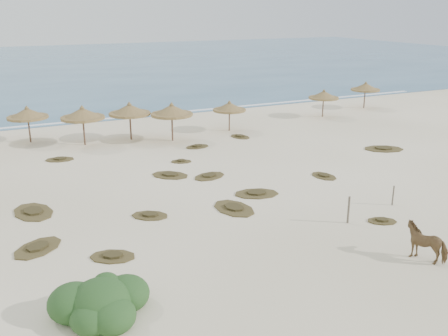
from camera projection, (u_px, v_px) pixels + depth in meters
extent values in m
plane|color=white|center=(263.00, 217.00, 24.69)|extent=(160.00, 160.00, 0.00)
cube|color=#275275|center=(54.00, 65.00, 89.09)|extent=(200.00, 100.00, 0.01)
cube|color=white|center=(126.00, 117.00, 47.01)|extent=(70.00, 0.60, 0.01)
cylinder|color=brown|center=(29.00, 129.00, 38.00)|extent=(0.12, 0.12, 2.13)
cylinder|color=olive|center=(28.00, 117.00, 37.73)|extent=(3.98, 3.98, 0.18)
cone|color=olive|center=(27.00, 113.00, 37.63)|extent=(3.84, 3.84, 0.76)
cone|color=olive|center=(27.00, 107.00, 37.49)|extent=(0.36, 0.36, 0.22)
cylinder|color=brown|center=(84.00, 130.00, 37.24)|extent=(0.13, 0.13, 2.26)
cylinder|color=olive|center=(83.00, 118.00, 36.96)|extent=(4.20, 4.20, 0.19)
cone|color=olive|center=(82.00, 113.00, 36.85)|extent=(4.06, 4.06, 0.81)
cone|color=olive|center=(82.00, 107.00, 36.70)|extent=(0.39, 0.39, 0.24)
cylinder|color=brown|center=(130.00, 125.00, 38.77)|extent=(0.13, 0.13, 2.24)
cylinder|color=olive|center=(130.00, 114.00, 38.49)|extent=(3.31, 3.31, 0.19)
cone|color=olive|center=(129.00, 109.00, 38.38)|extent=(3.20, 3.20, 0.80)
cone|color=olive|center=(129.00, 103.00, 38.23)|extent=(0.38, 0.38, 0.23)
cylinder|color=brown|center=(172.00, 126.00, 38.43)|extent=(0.13, 0.13, 2.26)
cylinder|color=olive|center=(172.00, 114.00, 38.14)|extent=(3.66, 3.66, 0.19)
cone|color=olive|center=(172.00, 110.00, 38.03)|extent=(3.54, 3.54, 0.81)
cone|color=olive|center=(171.00, 104.00, 37.88)|extent=(0.39, 0.39, 0.24)
cylinder|color=brown|center=(229.00, 119.00, 41.58)|extent=(0.11, 0.11, 1.92)
cylinder|color=olive|center=(229.00, 110.00, 41.34)|extent=(3.18, 3.18, 0.16)
cone|color=olive|center=(229.00, 106.00, 41.24)|extent=(3.07, 3.07, 0.69)
cone|color=olive|center=(229.00, 101.00, 41.12)|extent=(0.33, 0.33, 0.20)
cylinder|color=brown|center=(323.00, 106.00, 46.88)|extent=(0.11, 0.11, 1.96)
cylinder|color=olive|center=(324.00, 98.00, 46.63)|extent=(2.96, 2.96, 0.17)
cone|color=olive|center=(324.00, 95.00, 46.54)|extent=(2.86, 2.86, 0.70)
cone|color=olive|center=(324.00, 90.00, 46.41)|extent=(0.34, 0.34, 0.21)
cylinder|color=brown|center=(365.00, 98.00, 50.99)|extent=(0.12, 0.12, 2.04)
cylinder|color=olive|center=(365.00, 90.00, 50.73)|extent=(3.80, 3.80, 0.18)
cone|color=olive|center=(366.00, 87.00, 50.63)|extent=(3.67, 3.67, 0.73)
cone|color=olive|center=(366.00, 82.00, 50.50)|extent=(0.35, 0.35, 0.21)
imported|color=olive|center=(427.00, 242.00, 20.39)|extent=(1.57, 1.94, 1.50)
cylinder|color=#675E4D|center=(349.00, 210.00, 23.79)|extent=(0.11, 0.11, 1.36)
cylinder|color=#675E4D|center=(393.00, 195.00, 26.00)|extent=(0.10, 0.10, 1.07)
ellipsoid|color=#2D5524|center=(101.00, 302.00, 16.57)|extent=(2.05, 2.05, 1.54)
ellipsoid|color=#2D5524|center=(126.00, 294.00, 17.24)|extent=(1.64, 1.64, 1.23)
ellipsoid|color=#2D5524|center=(74.00, 303.00, 16.60)|extent=(1.74, 1.74, 1.31)
ellipsoid|color=#2D5524|center=(113.00, 316.00, 16.08)|extent=(1.54, 1.54, 1.15)
ellipsoid|color=#2D5524|center=(92.00, 318.00, 16.01)|extent=(1.43, 1.43, 1.08)
ellipsoid|color=#2D5524|center=(113.00, 290.00, 17.67)|extent=(1.23, 1.23, 0.92)
ellipsoid|color=#2D5524|center=(106.00, 283.00, 17.02)|extent=(0.92, 0.92, 0.69)
ellipsoid|color=#2D5524|center=(90.00, 292.00, 16.40)|extent=(0.82, 0.82, 0.61)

